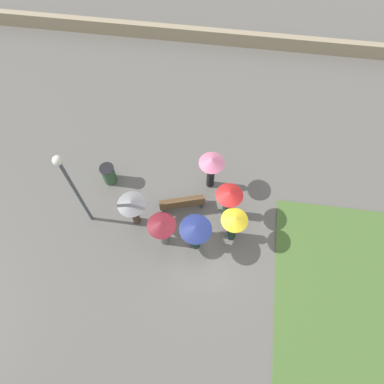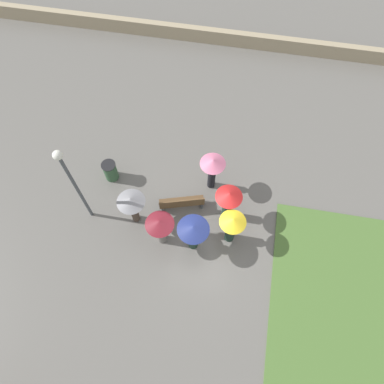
{
  "view_description": "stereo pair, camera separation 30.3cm",
  "coord_description": "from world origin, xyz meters",
  "px_view_note": "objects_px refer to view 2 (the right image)",
  "views": [
    {
      "loc": [
        -0.25,
        5.06,
        13.77
      ],
      "look_at": [
        0.6,
        -1.5,
        1.03
      ],
      "focal_mm": 35.0,
      "sensor_mm": 36.0,
      "label": 1
    },
    {
      "loc": [
        -0.55,
        5.01,
        13.77
      ],
      "look_at": [
        0.6,
        -1.5,
        1.03
      ],
      "focal_mm": 35.0,
      "sensor_mm": 36.0,
      "label": 2
    }
  ],
  "objects_px": {
    "crowd_person_grey": "(132,204)",
    "crowd_person_yellow": "(232,225)",
    "park_bench": "(182,203)",
    "crowd_person_pink": "(213,167)",
    "lamp_post": "(72,179)",
    "crowd_person_red": "(228,200)",
    "trash_bin": "(110,171)",
    "crowd_person_navy": "(193,232)",
    "crowd_person_maroon": "(160,226)"
  },
  "relations": [
    {
      "from": "park_bench",
      "to": "lamp_post",
      "type": "bearing_deg",
      "value": -2.17
    },
    {
      "from": "crowd_person_navy",
      "to": "crowd_person_maroon",
      "type": "height_order",
      "value": "crowd_person_navy"
    },
    {
      "from": "lamp_post",
      "to": "crowd_person_pink",
      "type": "bearing_deg",
      "value": -154.39
    },
    {
      "from": "crowd_person_maroon",
      "to": "crowd_person_yellow",
      "type": "xyz_separation_m",
      "value": [
        -2.53,
        -0.51,
        -0.06
      ]
    },
    {
      "from": "crowd_person_grey",
      "to": "crowd_person_yellow",
      "type": "bearing_deg",
      "value": 42.98
    },
    {
      "from": "lamp_post",
      "to": "crowd_person_pink",
      "type": "distance_m",
      "value": 5.21
    },
    {
      "from": "trash_bin",
      "to": "crowd_person_navy",
      "type": "distance_m",
      "value": 4.64
    },
    {
      "from": "crowd_person_maroon",
      "to": "lamp_post",
      "type": "bearing_deg",
      "value": -21.88
    },
    {
      "from": "trash_bin",
      "to": "crowd_person_grey",
      "type": "xyz_separation_m",
      "value": [
        -1.47,
        1.7,
        0.89
      ]
    },
    {
      "from": "crowd_person_pink",
      "to": "crowd_person_red",
      "type": "distance_m",
      "value": 1.49
    },
    {
      "from": "crowd_person_navy",
      "to": "lamp_post",
      "type": "bearing_deg",
      "value": -171.91
    },
    {
      "from": "park_bench",
      "to": "lamp_post",
      "type": "xyz_separation_m",
      "value": [
        3.52,
        0.9,
        2.42
      ]
    },
    {
      "from": "crowd_person_navy",
      "to": "crowd_person_maroon",
      "type": "bearing_deg",
      "value": -165.13
    },
    {
      "from": "lamp_post",
      "to": "crowd_person_navy",
      "type": "relative_size",
      "value": 2.46
    },
    {
      "from": "trash_bin",
      "to": "crowd_person_yellow",
      "type": "bearing_deg",
      "value": 160.4
    },
    {
      "from": "crowd_person_navy",
      "to": "crowd_person_yellow",
      "type": "xyz_separation_m",
      "value": [
        -1.32,
        -0.53,
        -0.09
      ]
    },
    {
      "from": "crowd_person_navy",
      "to": "crowd_person_pink",
      "type": "distance_m",
      "value": 2.73
    },
    {
      "from": "park_bench",
      "to": "crowd_person_navy",
      "type": "height_order",
      "value": "crowd_person_navy"
    },
    {
      "from": "park_bench",
      "to": "crowd_person_maroon",
      "type": "distance_m",
      "value": 1.74
    },
    {
      "from": "park_bench",
      "to": "crowd_person_grey",
      "type": "relative_size",
      "value": 1.02
    },
    {
      "from": "park_bench",
      "to": "crowd_person_pink",
      "type": "distance_m",
      "value": 1.88
    },
    {
      "from": "crowd_person_navy",
      "to": "crowd_person_red",
      "type": "bearing_deg",
      "value": 69.51
    },
    {
      "from": "crowd_person_red",
      "to": "park_bench",
      "type": "bearing_deg",
      "value": 106.52
    },
    {
      "from": "crowd_person_grey",
      "to": "crowd_person_yellow",
      "type": "distance_m",
      "value": 3.75
    },
    {
      "from": "lamp_post",
      "to": "crowd_person_pink",
      "type": "xyz_separation_m",
      "value": [
        -4.51,
        -2.16,
        -1.44
      ]
    },
    {
      "from": "crowd_person_red",
      "to": "crowd_person_maroon",
      "type": "bearing_deg",
      "value": 138.92
    },
    {
      "from": "lamp_post",
      "to": "crowd_person_maroon",
      "type": "relative_size",
      "value": 2.52
    },
    {
      "from": "crowd_person_maroon",
      "to": "crowd_person_red",
      "type": "distance_m",
      "value": 2.69
    },
    {
      "from": "crowd_person_yellow",
      "to": "trash_bin",
      "type": "bearing_deg",
      "value": 116.49
    },
    {
      "from": "lamp_post",
      "to": "park_bench",
      "type": "bearing_deg",
      "value": -165.62
    },
    {
      "from": "trash_bin",
      "to": "crowd_person_red",
      "type": "height_order",
      "value": "crowd_person_red"
    },
    {
      "from": "crowd_person_yellow",
      "to": "crowd_person_maroon",
      "type": "bearing_deg",
      "value": 147.52
    },
    {
      "from": "park_bench",
      "to": "crowd_person_yellow",
      "type": "xyz_separation_m",
      "value": [
        -2.04,
        0.93,
        0.77
      ]
    },
    {
      "from": "crowd_person_maroon",
      "to": "crowd_person_grey",
      "type": "height_order",
      "value": "crowd_person_grey"
    },
    {
      "from": "crowd_person_maroon",
      "to": "crowd_person_grey",
      "type": "distance_m",
      "value": 1.39
    },
    {
      "from": "trash_bin",
      "to": "crowd_person_yellow",
      "type": "distance_m",
      "value": 5.58
    },
    {
      "from": "park_bench",
      "to": "crowd_person_maroon",
      "type": "relative_size",
      "value": 1.02
    },
    {
      "from": "lamp_post",
      "to": "crowd_person_red",
      "type": "height_order",
      "value": "lamp_post"
    },
    {
      "from": "crowd_person_pink",
      "to": "crowd_person_maroon",
      "type": "distance_m",
      "value": 3.09
    },
    {
      "from": "park_bench",
      "to": "crowd_person_grey",
      "type": "distance_m",
      "value": 2.08
    },
    {
      "from": "park_bench",
      "to": "crowd_person_pink",
      "type": "bearing_deg",
      "value": -144.69
    },
    {
      "from": "lamp_post",
      "to": "crowd_person_grey",
      "type": "bearing_deg",
      "value": -175.86
    },
    {
      "from": "park_bench",
      "to": "crowd_person_yellow",
      "type": "distance_m",
      "value": 2.37
    },
    {
      "from": "crowd_person_grey",
      "to": "crowd_person_pink",
      "type": "bearing_deg",
      "value": 82.38
    },
    {
      "from": "trash_bin",
      "to": "lamp_post",
      "type": "bearing_deg",
      "value": 79.2
    },
    {
      "from": "crowd_person_maroon",
      "to": "crowd_person_yellow",
      "type": "distance_m",
      "value": 2.59
    },
    {
      "from": "lamp_post",
      "to": "crowd_person_grey",
      "type": "distance_m",
      "value": 2.36
    },
    {
      "from": "lamp_post",
      "to": "crowd_person_maroon",
      "type": "bearing_deg",
      "value": 169.89
    },
    {
      "from": "crowd_person_grey",
      "to": "crowd_person_navy",
      "type": "bearing_deg",
      "value": 29.6
    },
    {
      "from": "trash_bin",
      "to": "crowd_person_navy",
      "type": "xyz_separation_m",
      "value": [
        -3.89,
        2.38,
        0.85
      ]
    }
  ]
}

